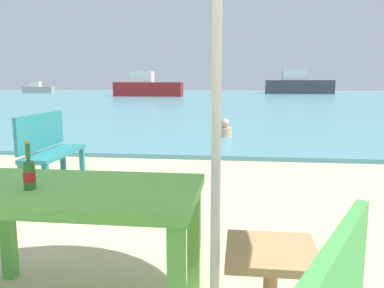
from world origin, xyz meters
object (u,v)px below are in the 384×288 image
(side_table_wood, at_px, (270,284))
(boat_fishing_trawler, at_px, (38,89))
(boat_barge, at_px, (298,85))
(picnic_table_green, at_px, (74,206))
(beer_bottle_amber, at_px, (29,172))
(swimmer_person, at_px, (225,129))
(bench_teal_center, at_px, (49,146))
(boat_cargo_ship, at_px, (147,87))

(side_table_wood, relative_size, boat_fishing_trawler, 0.15)
(side_table_wood, height_order, boat_barge, boat_barge)
(picnic_table_green, relative_size, beer_bottle_amber, 5.28)
(swimmer_person, bearing_deg, bench_teal_center, -113.98)
(picnic_table_green, height_order, bench_teal_center, bench_teal_center)
(side_table_wood, height_order, swimmer_person, side_table_wood)
(bench_teal_center, relative_size, boat_cargo_ship, 0.20)
(picnic_table_green, height_order, beer_bottle_amber, beer_bottle_amber)
(bench_teal_center, distance_m, boat_barge, 40.51)
(picnic_table_green, relative_size, swimmer_person, 3.41)
(boat_cargo_ship, relative_size, boat_barge, 0.85)
(boat_cargo_ship, bearing_deg, boat_barge, 33.40)
(side_table_wood, relative_size, boat_cargo_ship, 0.09)
(swimmer_person, bearing_deg, side_table_wood, -85.92)
(side_table_wood, height_order, boat_fishing_trawler, boat_fishing_trawler)
(picnic_table_green, xyz_separation_m, boat_cargo_ship, (-7.42, 32.52, 0.23))
(swimmer_person, height_order, boat_barge, boat_barge)
(side_table_wood, bearing_deg, boat_cargo_ship, 104.57)
(swimmer_person, bearing_deg, boat_cargo_ship, 107.44)
(picnic_table_green, height_order, boat_fishing_trawler, boat_fishing_trawler)
(beer_bottle_amber, xyz_separation_m, swimmer_person, (0.77, 7.20, -0.61))
(boat_fishing_trawler, bearing_deg, boat_barge, 0.36)
(side_table_wood, xyz_separation_m, bench_teal_center, (-2.55, 2.75, 0.19))
(beer_bottle_amber, xyz_separation_m, boat_barge, (7.37, 42.21, 0.17))
(beer_bottle_amber, distance_m, side_table_wood, 1.39)
(side_table_wood, bearing_deg, boat_fishing_trawler, 119.74)
(beer_bottle_amber, bearing_deg, boat_cargo_ship, 102.47)
(beer_bottle_amber, height_order, boat_barge, boat_barge)
(picnic_table_green, xyz_separation_m, bench_teal_center, (-1.47, 2.56, -0.11))
(picnic_table_green, relative_size, boat_barge, 0.19)
(swimmer_person, bearing_deg, picnic_table_green, -94.51)
(swimmer_person, distance_m, boat_fishing_trawler, 42.04)
(picnic_table_green, xyz_separation_m, boat_fishing_trawler, (-22.98, 41.94, -0.09))
(boat_fishing_trawler, height_order, boat_barge, boat_barge)
(beer_bottle_amber, height_order, swimmer_person, beer_bottle_amber)
(boat_fishing_trawler, height_order, boat_cargo_ship, boat_cargo_ship)
(picnic_table_green, height_order, boat_cargo_ship, boat_cargo_ship)
(boat_cargo_ship, bearing_deg, boat_fishing_trawler, 148.82)
(bench_teal_center, bearing_deg, boat_cargo_ship, 101.23)
(beer_bottle_amber, xyz_separation_m, boat_fishing_trawler, (-22.77, 42.02, -0.30))
(bench_teal_center, distance_m, boat_cargo_ship, 30.55)
(boat_barge, bearing_deg, swimmer_person, -100.67)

